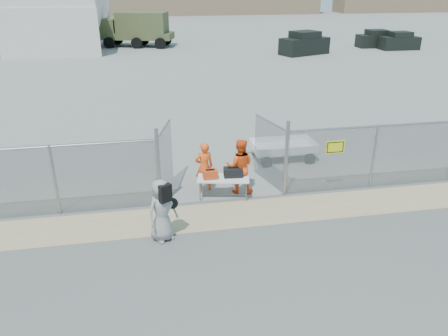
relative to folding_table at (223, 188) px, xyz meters
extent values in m
plane|color=#474747|center=(-0.01, -2.16, -0.35)|extent=(160.00, 160.00, 0.00)
cube|color=gray|center=(-0.01, 39.84, -0.34)|extent=(160.00, 80.00, 0.01)
cube|color=tan|center=(-0.01, -1.16, -0.34)|extent=(44.00, 1.60, 0.01)
cube|color=#CC4218|center=(-0.41, 0.03, 0.48)|extent=(0.45, 0.30, 0.28)
cube|color=black|center=(0.33, 0.06, 0.49)|extent=(0.62, 0.40, 0.29)
imported|color=#FF5517|center=(-0.52, 0.62, 0.49)|extent=(0.66, 0.47, 1.68)
imported|color=#FF5517|center=(0.60, 0.29, 0.57)|extent=(1.04, 0.90, 1.84)
imported|color=gray|center=(-2.03, -2.10, 0.53)|extent=(1.02, 0.92, 1.75)
camera|label=1|loc=(-2.25, -12.32, 6.15)|focal=35.00mm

